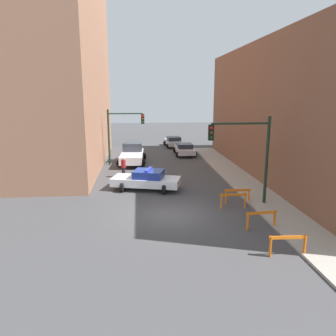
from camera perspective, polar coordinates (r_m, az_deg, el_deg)
The scene contains 15 objects.
ground_plane at distance 18.40m, azimuth 0.27°, elevation -8.14°, with size 120.00×120.00×0.00m, color #424244.
sidewalk_right at distance 19.91m, azimuth 18.46°, elevation -6.99°, with size 2.40×44.00×0.12m.
building_corner_left at distance 33.28m, azimuth -25.11°, elevation 21.48°, with size 14.00×20.00×24.53m.
building_right at distance 29.30m, azimuth 26.03°, elevation 8.98°, with size 12.00×28.00×10.57m.
traffic_light_near at distance 19.67m, azimuth 13.80°, elevation 3.51°, with size 3.64×0.35×5.20m.
traffic_light_far at distance 31.13m, azimuth -8.30°, elevation 6.78°, with size 3.44×0.35×5.20m.
police_car at distance 22.91m, azimuth -3.74°, elevation -2.04°, with size 5.02×3.11×1.52m.
white_truck at distance 31.77m, azimuth -6.25°, elevation 2.41°, with size 2.82×5.50×1.90m.
parked_car_near at distance 35.91m, azimuth 2.92°, elevation 3.29°, with size 2.31×4.32×1.31m.
parked_car_mid at distance 41.73m, azimuth 0.98°, elevation 4.63°, with size 2.46×4.41×1.31m.
pedestrian_crossing at distance 26.38m, azimuth -7.76°, elevation 0.15°, with size 0.44×0.44×1.66m.
barrier_front at distance 14.64m, azimuth 20.15°, elevation -12.04°, with size 1.60×0.21×0.90m.
barrier_mid at distance 17.03m, azimuth 15.96°, elevation -8.20°, with size 1.60×0.29×0.90m.
barrier_back at distance 19.59m, azimuth 11.33°, elevation -5.17°, with size 1.60×0.19×0.90m.
barrier_corner at distance 20.52m, azimuth 12.01°, elevation -4.38°, with size 1.60×0.17×0.90m.
Camera 1 is at (-1.65, -17.11, 6.56)m, focal length 35.00 mm.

